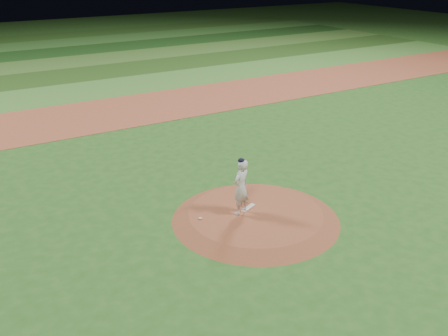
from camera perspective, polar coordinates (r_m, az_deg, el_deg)
The scene contains 12 objects.
ground at distance 16.53m, azimuth 3.61°, elevation -5.85°, with size 120.00×120.00×0.00m, color #26561C.
infield_dirt_band at distance 28.28m, azimuth -12.77°, elevation 6.16°, with size 70.00×6.00×0.02m, color brown.
outfield_stripe_0 at distance 33.37m, azimuth -15.94°, elevation 8.42°, with size 70.00×5.00×0.02m, color #3B752A.
outfield_stripe_1 at distance 38.10m, azimuth -18.09°, elevation 9.93°, with size 70.00×5.00×0.02m, color #224616.
outfield_stripe_2 at distance 42.89m, azimuth -19.78°, elevation 11.09°, with size 70.00×5.00×0.02m, color #396625.
outfield_stripe_3 at distance 47.72m, azimuth -21.14°, elevation 12.01°, with size 70.00×5.00×0.02m, color #173E14.
outfield_stripe_4 at distance 52.59m, azimuth -22.25°, elevation 12.76°, with size 70.00×5.00×0.02m, color #2F6625.
outfield_stripe_5 at distance 57.48m, azimuth -23.18°, elevation 13.38°, with size 70.00×5.00×0.02m, color #244E19.
pitchers_mound at distance 16.47m, azimuth 3.62°, elevation -5.47°, with size 5.50×5.50×0.25m, color brown.
pitching_rubber at distance 16.64m, azimuth 2.77°, elevation -4.57°, with size 0.65×0.16×0.03m, color beige.
rosin_bag at distance 15.98m, azimuth -2.73°, elevation -5.76°, with size 0.11×0.11×0.06m, color silver.
pitcher_on_mound at distance 15.93m, azimuth 1.96°, elevation -2.14°, with size 0.80×0.66×1.92m.
Camera 1 is at (-8.36, -11.80, 8.00)m, focal length 40.00 mm.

